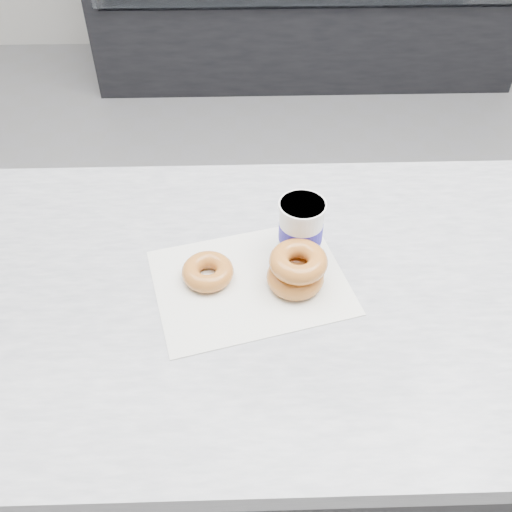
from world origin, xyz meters
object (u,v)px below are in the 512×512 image
(donut_single, at_px, (208,272))
(coffee_cup, at_px, (301,228))
(counter, at_px, (410,413))
(donut_stack, at_px, (297,269))

(donut_single, distance_m, coffee_cup, 0.19)
(counter, height_order, coffee_cup, coffee_cup)
(counter, bearing_deg, donut_single, 176.92)
(donut_stack, bearing_deg, donut_single, 173.58)
(donut_single, xyz_separation_m, donut_stack, (0.16, -0.02, 0.02))
(donut_stack, xyz_separation_m, coffee_cup, (0.01, 0.09, 0.02))
(counter, relative_size, donut_single, 32.32)
(counter, distance_m, coffee_cup, 0.59)
(donut_single, xyz_separation_m, coffee_cup, (0.17, 0.07, 0.04))
(donut_stack, bearing_deg, coffee_cup, 81.10)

